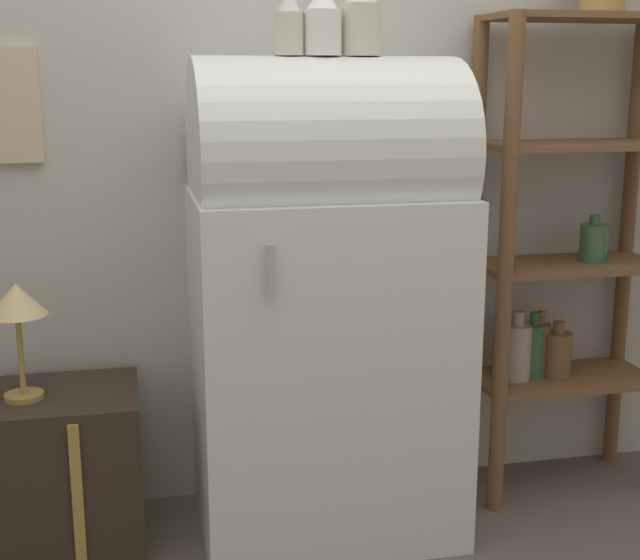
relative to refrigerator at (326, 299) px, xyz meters
name	(u,v)px	position (x,y,z in m)	size (l,w,h in m)	color
wall_back	(303,83)	(-0.01, 0.31, 0.62)	(7.00, 0.09, 2.70)	#B7B7AD
refrigerator	(326,299)	(0.00, 0.00, 0.00)	(0.77, 0.59, 1.43)	silver
suitcase_trunk	(4,474)	(-0.95, 0.05, -0.49)	(0.79, 0.40, 0.48)	#33281E
shelf_unit	(566,253)	(0.83, 0.10, 0.08)	(0.62, 0.32, 1.56)	brown
vase_left	(289,25)	(-0.11, -0.01, 0.78)	(0.08, 0.08, 0.18)	beige
vase_center	(323,23)	(-0.01, -0.01, 0.79)	(0.10, 0.10, 0.19)	white
vase_right	(361,18)	(0.10, 0.00, 0.80)	(0.11, 0.11, 0.22)	beige
desk_lamp	(17,308)	(-0.88, 0.02, 0.02)	(0.17, 0.17, 0.34)	#AD8942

